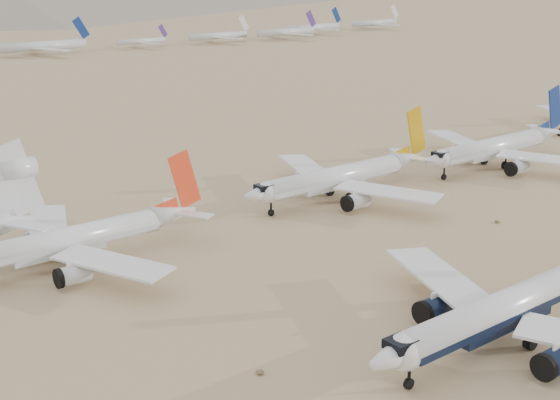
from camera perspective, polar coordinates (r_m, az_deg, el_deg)
name	(u,v)px	position (r m, az deg, el deg)	size (l,w,h in m)	color
ground	(515,344)	(106.61, 16.79, -10.02)	(7000.00, 7000.00, 0.00)	#9B805A
main_airliner	(516,304)	(105.80, 16.85, -7.31)	(50.30, 49.13, 17.75)	white
row2_navy_widebody	(498,147)	(192.11, 15.62, 3.78)	(48.36, 47.29, 17.21)	white
row2_gold_tail	(342,176)	(160.54, 4.56, 1.74)	(47.15, 46.11, 16.79)	white
row2_orange_tail	(74,239)	(129.17, -14.84, -2.79)	(44.94, 43.96, 16.03)	white
distant_storage_row	(1,51)	(406.42, -19.73, 10.22)	(611.23, 62.56, 16.15)	silver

